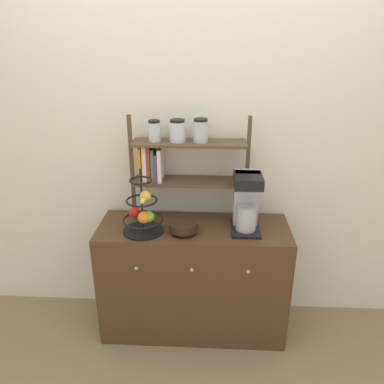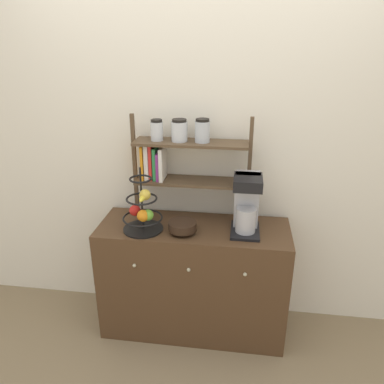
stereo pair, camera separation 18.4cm
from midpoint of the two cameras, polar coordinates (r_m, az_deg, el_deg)
name	(u,v)px [view 1 (the left image)]	position (r m, az deg, el deg)	size (l,w,h in m)	color
ground_plane	(192,348)	(2.76, -2.09, -22.66)	(12.00, 12.00, 0.00)	#847051
wall_back	(196,143)	(2.54, -1.50, 7.46)	(7.00, 0.05, 2.60)	silver
sideboard	(194,278)	(2.67, -1.77, -13.06)	(1.26, 0.47, 0.81)	#4C331E
coffee_maker	(246,201)	(2.38, 6.10, -1.40)	(0.18, 0.25, 0.38)	black
fruit_stand	(143,212)	(2.37, -9.72, -3.13)	(0.26, 0.26, 0.42)	black
wooden_bowl	(184,227)	(2.37, -3.53, -5.34)	(0.18, 0.18, 0.08)	black
shelf_hutch	(176,155)	(2.43, -4.60, 5.63)	(0.78, 0.20, 0.71)	brown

